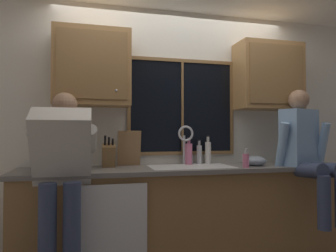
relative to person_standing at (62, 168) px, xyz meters
The scene contains 23 objects.
back_wall 1.32m from the person_standing, 32.59° to the left, with size 5.41×0.12×2.55m, color silver.
window_glass 1.43m from the person_standing, 28.22° to the left, with size 1.10×0.02×0.95m, color black.
window_frame_top 1.68m from the person_standing, 27.84° to the left, with size 1.17×0.02×0.04m, color brown.
window_frame_bottom 1.31m from the person_standing, 27.84° to the left, with size 1.17×0.02×0.04m, color brown.
window_frame_left 1.01m from the person_standing, 46.01° to the left, with size 0.04×0.02×0.95m, color brown.
window_frame_right 1.91m from the person_standing, 19.51° to the left, with size 0.04×0.02×0.95m, color brown.
window_mullion_center 1.42m from the person_standing, 27.76° to the left, with size 0.02×0.02×0.95m, color brown.
lower_cabinet_run 1.25m from the person_standing, 17.47° to the left, with size 3.01×0.58×0.88m, color olive.
countertop 1.13m from the person_standing, 16.50° to the left, with size 3.07×0.62×0.04m, color slate.
dishwasher_front 0.63m from the person_standing, ahead, with size 0.60×0.02×0.74m, color white.
upper_cabinet_left 1.03m from the person_standing, 63.81° to the left, with size 0.70×0.36×0.72m.
upper_cabinet_right 2.32m from the person_standing, 12.41° to the left, with size 0.70×0.36×0.72m.
sink 1.21m from the person_standing, 15.88° to the left, with size 0.80×0.46×0.21m.
faucet 1.29m from the person_standing, 23.62° to the left, with size 0.18×0.09×0.40m.
person_standing is the anchor object (origin of this frame).
person_sitting_on_counter 2.25m from the person_standing, ahead, with size 0.54×0.66×1.26m.
knife_block 0.59m from the person_standing, 49.86° to the left, with size 0.12×0.18×0.32m.
cutting_board 0.81m from the person_standing, 42.81° to the left, with size 0.23×0.02×0.35m, color #997047.
mixing_bowl 1.83m from the person_standing, ahead, with size 0.20×0.20×0.10m, color #8C99A8.
soap_dispenser 1.64m from the person_standing, ahead, with size 0.06×0.07×0.18m.
bottle_green_glass 1.52m from the person_standing, 20.65° to the left, with size 0.06×0.06×0.30m.
bottle_tall_clear 1.43m from the person_standing, 22.14° to the left, with size 0.06×0.06×0.25m.
bottle_amber_small 1.31m from the person_standing, 23.73° to the left, with size 0.07×0.07×0.28m.
Camera 1 is at (-0.85, -3.16, 1.24)m, focal length 33.03 mm.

